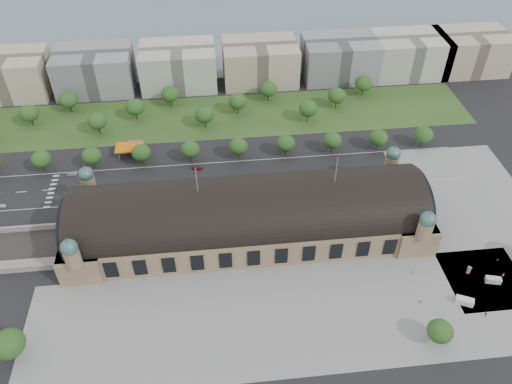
{
  "coord_description": "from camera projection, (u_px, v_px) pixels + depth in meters",
  "views": [
    {
      "loc": [
        -13.04,
        -148.96,
        155.22
      ],
      "look_at": [
        4.24,
        10.31,
        14.0
      ],
      "focal_mm": 35.0,
      "sensor_mm": 36.0,
      "label": 1
    }
  ],
  "objects": [
    {
      "name": "parked_car_2",
      "position": [
        105.0,
        203.0,
        227.83
      ],
      "size": [
        4.92,
        4.1,
        1.35
      ],
      "primitive_type": "imported",
      "rotation": [
        0.0,
        0.0,
        -1.0
      ],
      "color": "#181C43",
      "rests_on": "ground"
    },
    {
      "name": "tree_belt_2",
      "position": [
        69.0,
        100.0,
        281.82
      ],
      "size": [
        10.4,
        10.4,
        12.48
      ],
      "color": "#2D2116",
      "rests_on": "ground"
    },
    {
      "name": "office_6",
      "position": [
        409.0,
        55.0,
        315.34
      ],
      "size": [
        45.0,
        32.0,
        24.0
      ],
      "primitive_type": "cube",
      "color": "#BCBAB2",
      "rests_on": "ground"
    },
    {
      "name": "pedestrian_0",
      "position": [
        413.0,
        272.0,
        197.37
      ],
      "size": [
        0.8,
        0.5,
        1.58
      ],
      "primitive_type": "imported",
      "rotation": [
        0.0,
        0.0,
        -0.08
      ],
      "color": "gray",
      "rests_on": "ground"
    },
    {
      "name": "ground",
      "position": [
        249.0,
        233.0,
        214.78
      ],
      "size": [
        900.0,
        900.0,
        0.0
      ],
      "primitive_type": "plane",
      "color": "black",
      "rests_on": "ground"
    },
    {
      "name": "traffic_car_4",
      "position": [
        249.0,
        187.0,
        236.13
      ],
      "size": [
        4.63,
        2.28,
        1.52
      ],
      "primitive_type": "imported",
      "rotation": [
        0.0,
        0.0,
        -1.68
      ],
      "color": "#182443",
      "rests_on": "ground"
    },
    {
      "name": "pedestrian_4",
      "position": [
        485.0,
        315.0,
        182.34
      ],
      "size": [
        0.93,
        1.36,
        1.94
      ],
      "primitive_type": "imported",
      "rotation": [
        0.0,
        0.0,
        4.37
      ],
      "color": "gray",
      "rests_on": "ground"
    },
    {
      "name": "petrol_station",
      "position": [
        133.0,
        146.0,
        257.16
      ],
      "size": [
        14.0,
        13.0,
        5.05
      ],
      "color": "orange",
      "rests_on": "ground"
    },
    {
      "name": "station",
      "position": [
        249.0,
        216.0,
        207.99
      ],
      "size": [
        150.0,
        48.4,
        44.3
      ],
      "color": "#927C5B",
      "rests_on": "ground"
    },
    {
      "name": "traffic_car_0",
      "position": [
        2.0,
        206.0,
        226.49
      ],
      "size": [
        4.45,
        2.13,
        1.47
      ],
      "primitive_type": "imported",
      "rotation": [
        0.0,
        0.0,
        -1.66
      ],
      "color": "silver",
      "rests_on": "ground"
    },
    {
      "name": "tree_row_7",
      "position": [
        332.0,
        140.0,
        253.28
      ],
      "size": [
        9.6,
        9.6,
        11.52
      ],
      "color": "#2D2116",
      "rests_on": "ground"
    },
    {
      "name": "tree_belt_5",
      "position": [
        170.0,
        94.0,
        286.43
      ],
      "size": [
        10.4,
        10.4,
        12.48
      ],
      "color": "#2D2116",
      "rests_on": "ground"
    },
    {
      "name": "road_slab",
      "position": [
        200.0,
        180.0,
        241.5
      ],
      "size": [
        260.0,
        26.0,
        0.1
      ],
      "primitive_type": "cube",
      "color": "black",
      "rests_on": "ground"
    },
    {
      "name": "tree_belt_10",
      "position": [
        337.0,
        96.0,
        285.17
      ],
      "size": [
        10.4,
        10.4,
        12.48
      ],
      "color": "#2D2116",
      "rests_on": "ground"
    },
    {
      "name": "office_7",
      "position": [
        470.0,
        52.0,
        318.58
      ],
      "size": [
        45.0,
        32.0,
        24.0
      ],
      "primitive_type": "cube",
      "color": "#BAA992",
      "rests_on": "ground"
    },
    {
      "name": "pedestrian_2",
      "position": [
        498.0,
        260.0,
        202.22
      ],
      "size": [
        0.66,
        0.92,
        1.72
      ],
      "primitive_type": "imported",
      "rotation": [
        0.0,
        0.0,
        1.8
      ],
      "color": "gray",
      "rests_on": "ground"
    },
    {
      "name": "parked_car_0",
      "position": [
        67.0,
        212.0,
        223.48
      ],
      "size": [
        4.66,
        3.79,
        1.49
      ],
      "primitive_type": "imported",
      "rotation": [
        0.0,
        0.0,
        -0.99
      ],
      "color": "black",
      "rests_on": "ground"
    },
    {
      "name": "tree_row_5",
      "position": [
        238.0,
        146.0,
        249.4
      ],
      "size": [
        9.6,
        9.6,
        11.52
      ],
      "color": "#2D2116",
      "rests_on": "ground"
    },
    {
      "name": "tree_belt_1",
      "position": [
        29.0,
        113.0,
        271.33
      ],
      "size": [
        10.4,
        10.4,
        12.48
      ],
      "color": "#2D2116",
      "rests_on": "ground"
    },
    {
      "name": "office_4",
      "position": [
        260.0,
        62.0,
        307.65
      ],
      "size": [
        45.0,
        32.0,
        24.0
      ],
      "primitive_type": "cube",
      "color": "#BAA992",
      "rests_on": "ground"
    },
    {
      "name": "plaza_east",
      "position": [
        478.0,
        215.0,
        223.12
      ],
      "size": [
        56.0,
        100.0,
        0.12
      ],
      "primitive_type": "cube",
      "color": "gray",
      "rests_on": "ground"
    },
    {
      "name": "office_3",
      "position": [
        178.0,
        66.0,
        303.61
      ],
      "size": [
        45.0,
        32.0,
        24.0
      ],
      "primitive_type": "cube",
      "color": "#BCBAB2",
      "rests_on": "ground"
    },
    {
      "name": "bus_mid",
      "position": [
        277.0,
        179.0,
        238.79
      ],
      "size": [
        13.46,
        3.54,
        3.72
      ],
      "primitive_type": "imported",
      "rotation": [
        0.0,
        0.0,
        1.54
      ],
      "color": "silver",
      "rests_on": "ground"
    },
    {
      "name": "parked_car_3",
      "position": [
        171.0,
        199.0,
        230.27
      ],
      "size": [
        3.92,
        3.49,
        1.29
      ],
      "primitive_type": "imported",
      "rotation": [
        0.0,
        0.0,
        -0.92
      ],
      "color": "slate",
      "rests_on": "ground"
    },
    {
      "name": "traffic_car_3",
      "position": [
        198.0,
        168.0,
        247.11
      ],
      "size": [
        4.92,
        2.52,
        1.37
      ],
      "primitive_type": "imported",
      "rotation": [
        0.0,
        0.0,
        1.44
      ],
      "color": "maroon",
      "rests_on": "ground"
    },
    {
      "name": "tree_belt_9",
      "position": [
        308.0,
        109.0,
        274.68
      ],
      "size": [
        10.4,
        10.4,
        12.48
      ],
      "color": "#2D2116",
      "rests_on": "ground"
    },
    {
      "name": "van_south",
      "position": [
        464.0,
        301.0,
        186.4
      ],
      "size": [
        6.94,
        5.06,
        2.8
      ],
      "rotation": [
        0.0,
        0.0,
        -0.43
      ],
      "color": "silver",
      "rests_on": "ground"
    },
    {
      "name": "parked_car_4",
      "position": [
        165.0,
        203.0,
        227.77
      ],
      "size": [
        4.67,
        4.23,
        1.55
      ],
      "primitive_type": "imported",
      "rotation": [
        0.0,
        0.0,
        -0.89
      ],
      "color": "silver",
      "rests_on": "ground"
    },
    {
      "name": "parked_car_1",
      "position": [
        128.0,
        207.0,
        225.68
      ],
      "size": [
        5.7,
        4.16,
        1.44
      ],
      "primitive_type": "imported",
      "rotation": [
        0.0,
        0.0,
        -1.18
      ],
      "color": "#953113",
      "rests_on": "ground"
    },
    {
      "name": "van_east",
      "position": [
        492.0,
        280.0,
        193.97
      ],
      "size": [
        6.21,
        3.69,
        2.52
      ],
      "rotation": [
        0.0,
        0.0,
        -0.25
      ],
      "color": "silver",
      "rests_on": "ground"
    },
    {
      "name": "office_5",
      "position": [
        339.0,
        58.0,
        311.7
      ],
      "size": [
        45.0,
        32.0,
        24.0
      ],
      "primitive_type": "cube",
      "color": "gray",
      "rests_on": "ground"
    },
    {
      "name": "tree_row_4",
      "position": [
        190.0,
        150.0,
        247.46
      ],
      "size": [
        9.6,
        9.6,
        11.52
      ],
      "color": "#2D2116",
      "rests_on": "ground"
    },
    {
      "name": "office_1",
      "position": [
        9.0,
        75.0,
        295.52
      ],
      "size": [
        45.0,
        32.0,
        24.0
      ],
      "primitive_type": "cube",
      "color": "#BAA992",
      "rests_on": "ground"
    },
    {
      "name": "tree_row_8",
      "position": [
        378.0,
        137.0,
        255.22
      ],
      "size": [
        9.6,
        9.6,
        11.52
      ],
      "color": "#2D2116",
      "rests_on": "ground"
    },
    {
      "name": "pedestrian_1",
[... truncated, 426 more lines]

